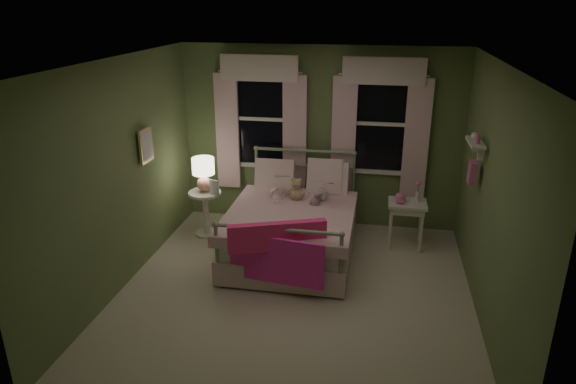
% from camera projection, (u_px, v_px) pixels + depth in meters
% --- Properties ---
extents(room_shell, '(4.20, 4.20, 4.20)m').
position_uv_depth(room_shell, '(295.00, 188.00, 5.44)').
color(room_shell, beige).
rests_on(room_shell, ground).
extents(bed, '(1.58, 2.04, 1.18)m').
position_uv_depth(bed, '(293.00, 228.00, 6.69)').
color(bed, white).
rests_on(bed, ground).
extents(pink_throw, '(1.10, 0.48, 0.71)m').
position_uv_depth(pink_throw, '(277.00, 246.00, 5.68)').
color(pink_throw, '#FF3181').
rests_on(pink_throw, bed).
extents(child_left, '(0.30, 0.21, 0.78)m').
position_uv_depth(child_left, '(278.00, 174.00, 6.93)').
color(child_left, '#F7D1DD').
rests_on(child_left, bed).
extents(child_right, '(0.37, 0.30, 0.70)m').
position_uv_depth(child_right, '(319.00, 179.00, 6.85)').
color(child_right, '#F7D1DD').
rests_on(child_right, bed).
extents(book_left, '(0.22, 0.15, 0.26)m').
position_uv_depth(book_left, '(274.00, 179.00, 6.70)').
color(book_left, beige).
rests_on(book_left, child_left).
extents(book_right, '(0.21, 0.14, 0.26)m').
position_uv_depth(book_right, '(317.00, 185.00, 6.62)').
color(book_right, beige).
rests_on(book_right, child_right).
extents(teddy_bear, '(0.24, 0.20, 0.32)m').
position_uv_depth(teddy_bear, '(296.00, 191.00, 6.80)').
color(teddy_bear, tan).
rests_on(teddy_bear, bed).
extents(nightstand_left, '(0.46, 0.46, 0.65)m').
position_uv_depth(nightstand_left, '(206.00, 207.00, 7.24)').
color(nightstand_left, white).
rests_on(nightstand_left, ground).
extents(table_lamp, '(0.31, 0.31, 0.48)m').
position_uv_depth(table_lamp, '(203.00, 171.00, 7.05)').
color(table_lamp, '#F1A88F').
rests_on(table_lamp, nightstand_left).
extents(book_nightstand, '(0.23, 0.27, 0.02)m').
position_uv_depth(book_nightstand, '(210.00, 194.00, 7.07)').
color(book_nightstand, beige).
rests_on(book_nightstand, nightstand_left).
extents(nightstand_right, '(0.50, 0.40, 0.64)m').
position_uv_depth(nightstand_right, '(407.00, 209.00, 6.83)').
color(nightstand_right, white).
rests_on(nightstand_right, ground).
extents(pink_toy, '(0.14, 0.18, 0.14)m').
position_uv_depth(pink_toy, '(400.00, 198.00, 6.79)').
color(pink_toy, pink).
rests_on(pink_toy, nightstand_right).
extents(bud_vase, '(0.06, 0.06, 0.28)m').
position_uv_depth(bud_vase, '(418.00, 192.00, 6.77)').
color(bud_vase, white).
rests_on(bud_vase, nightstand_right).
extents(window_left, '(1.34, 0.13, 1.96)m').
position_uv_depth(window_left, '(261.00, 115.00, 7.34)').
color(window_left, black).
rests_on(window_left, room_shell).
extents(window_right, '(1.34, 0.13, 1.96)m').
position_uv_depth(window_right, '(381.00, 119.00, 7.05)').
color(window_right, black).
rests_on(window_right, room_shell).
extents(wall_shelf, '(0.15, 0.50, 0.60)m').
position_uv_depth(wall_shelf, '(474.00, 158.00, 5.69)').
color(wall_shelf, white).
rests_on(wall_shelf, room_shell).
extents(framed_picture, '(0.03, 0.32, 0.42)m').
position_uv_depth(framed_picture, '(146.00, 145.00, 6.25)').
color(framed_picture, beige).
rests_on(framed_picture, room_shell).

